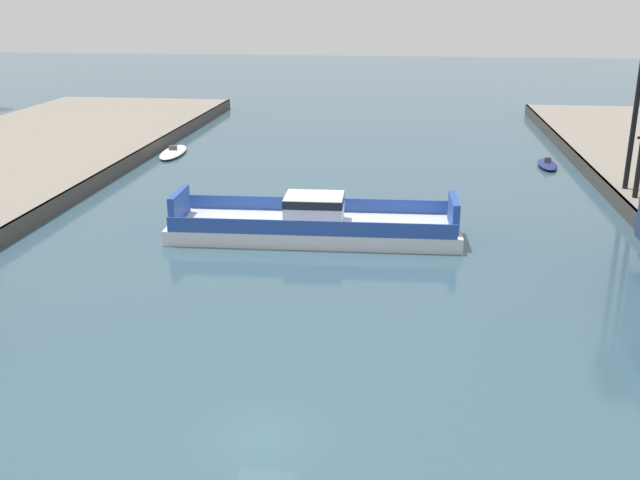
# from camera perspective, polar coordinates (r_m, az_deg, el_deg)

# --- Properties ---
(ground_plane) EXTENTS (400.00, 400.00, 0.00)m
(ground_plane) POSITION_cam_1_polar(r_m,az_deg,el_deg) (30.92, -4.64, -15.37)
(ground_plane) COLOR #385666
(chain_ferry) EXTENTS (21.85, 7.05, 3.30)m
(chain_ferry) POSITION_cam_1_polar(r_m,az_deg,el_deg) (54.31, -0.46, 1.28)
(chain_ferry) COLOR silver
(chain_ferry) RESTS_ON ground
(moored_boat_near_left) EXTENTS (2.02, 5.54, 1.05)m
(moored_boat_near_left) POSITION_cam_1_polar(r_m,az_deg,el_deg) (80.88, 17.52, 5.72)
(moored_boat_near_left) COLOR navy
(moored_boat_near_left) RESTS_ON ground
(moored_boat_mid_right) EXTENTS (3.18, 8.37, 1.03)m
(moored_boat_mid_right) POSITION_cam_1_polar(r_m,az_deg,el_deg) (85.13, -11.52, 6.82)
(moored_boat_mid_right) COLOR white
(moored_boat_mid_right) RESTS_ON ground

